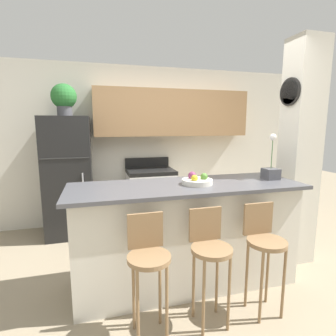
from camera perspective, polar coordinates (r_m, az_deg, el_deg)
name	(u,v)px	position (r m, az deg, el deg)	size (l,w,h in m)	color
ground_plane	(186,282)	(2.97, 3.88, -23.43)	(14.00, 14.00, 0.00)	gray
wall_back	(157,132)	(4.41, -2.32, 7.80)	(5.60, 0.38, 2.55)	silver
pillar_right	(299,154)	(3.38, 26.67, 2.82)	(0.38, 0.32, 2.55)	silver
counter_bar	(186,234)	(2.72, 4.00, -14.14)	(2.27, 0.77, 1.04)	silver
refrigerator	(69,177)	(4.08, -20.79, -1.80)	(0.65, 0.67, 1.73)	black
stove_range	(151,197)	(4.27, -3.78, -6.29)	(0.74, 0.60, 1.07)	white
bar_stool_left	(148,259)	(2.07, -4.34, -19.13)	(0.33, 0.33, 0.94)	olive
bar_stool_mid	(210,251)	(2.21, 9.07, -17.33)	(0.33, 0.33, 0.94)	olive
bar_stool_right	(264,243)	(2.44, 20.17, -15.12)	(0.33, 0.33, 0.94)	olive
potted_plant_on_fridge	(64,98)	(4.03, -21.72, 13.94)	(0.35, 0.35, 0.45)	#4C4C51
orchid_vase	(271,170)	(2.99, 21.53, -0.31)	(0.15, 0.15, 0.48)	#4C4C51
fruit_bowl	(197,181)	(2.57, 6.35, -2.76)	(0.30, 0.30, 0.12)	silver
trash_bin	(110,223)	(4.02, -12.61, -11.54)	(0.28, 0.28, 0.38)	#59595B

